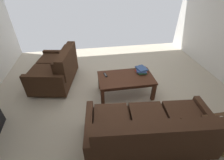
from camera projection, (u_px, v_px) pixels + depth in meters
name	position (u px, v px, depth m)	size (l,w,h in m)	color
ground_plane	(116.00, 99.00, 3.45)	(5.56, 5.57, 0.01)	beige
sofa_main	(150.00, 131.00, 2.36)	(1.98, 1.03, 0.81)	black
loveseat_near	(56.00, 70.00, 3.75)	(1.09, 1.42, 0.86)	black
coffee_table	(126.00, 80.00, 3.37)	(1.16, 0.67, 0.45)	#4C2819
end_table	(222.00, 130.00, 2.25)	(0.43, 0.43, 0.55)	brown
coffee_mug	(221.00, 121.00, 2.19)	(0.10, 0.08, 0.10)	white
book_stack	(141.00, 70.00, 3.47)	(0.27, 0.32, 0.10)	#C63833
tv_remote	(105.00, 75.00, 3.38)	(0.07, 0.17, 0.02)	black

